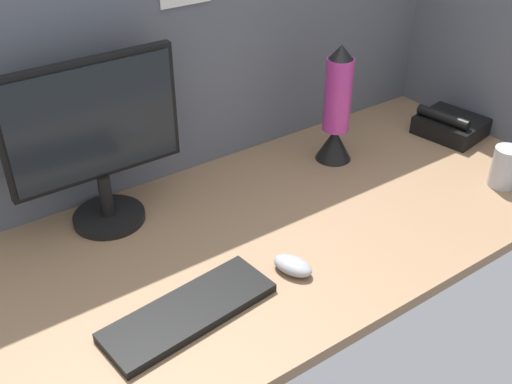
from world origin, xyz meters
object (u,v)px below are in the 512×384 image
Objects in this scene: keyboard at (189,311)px; mouse at (293,266)px; monitor at (95,137)px; desk_phone at (450,125)px; mug_steel at (505,167)px; lava_lamp at (336,114)px.

keyboard is 26.01cm from mouse.
monitor is 110.99cm from desk_phone.
desk_phone is at bearing -10.11° from monitor.
keyboard is 3.85× the size of mouse.
keyboard is at bearing -168.20° from desk_phone.
mug_steel is at bearing -26.47° from monitor.
mouse is (25.62, -43.14, -21.72)cm from monitor.
desk_phone is at bearing 66.68° from mug_steel.
monitor is at bearing 153.53° from mug_steel.
lava_lamp is at bearing 19.78° from keyboard.
desk_phone is (40.20, -9.71, -11.35)cm from lava_lamp.
monitor is at bearing 169.89° from desk_phone.
desk_phone is at bearing -2.57° from mouse.
keyboard is 95.88cm from mug_steel.
keyboard is at bearing -90.46° from monitor.
lava_lamp is at bearing 166.43° from desk_phone.
mug_steel reaches higher than desk_phone.
mug_steel is at bearing -9.16° from keyboard.
lava_lamp is (-28.02, 37.97, 8.85)cm from mug_steel.
lava_lamp is at bearing 126.43° from mug_steel.
monitor is at bearing 101.81° from mouse.
mug_steel is (69.64, -4.29, 3.99)cm from mouse.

